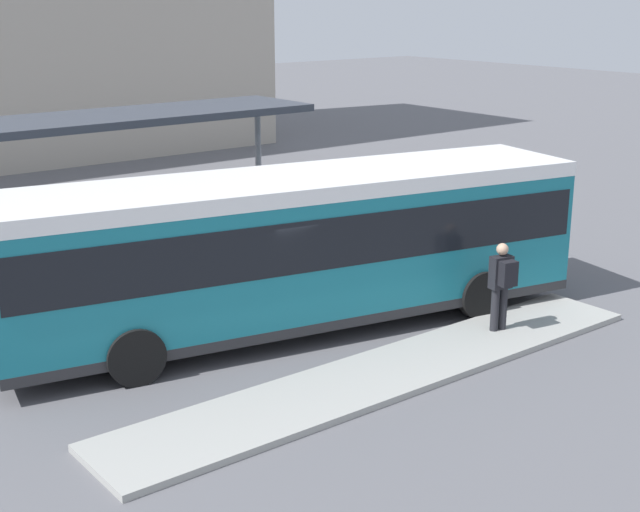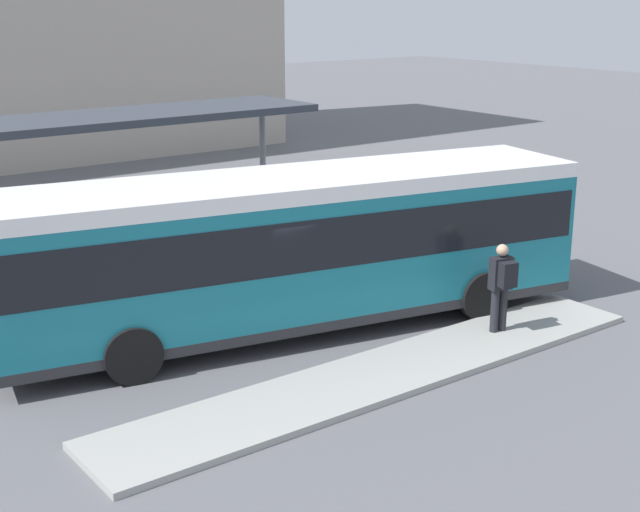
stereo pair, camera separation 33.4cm
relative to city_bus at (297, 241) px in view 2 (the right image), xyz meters
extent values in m
plane|color=#5B5B60|center=(-0.01, 0.00, -1.85)|extent=(120.00, 120.00, 0.00)
cube|color=#9E9E99|center=(-0.09, -2.93, -1.79)|extent=(11.39, 1.80, 0.12)
cube|color=#197284|center=(-0.01, 0.00, -0.09)|extent=(12.14, 4.87, 2.82)
cube|color=white|center=(-0.01, 0.00, 1.17)|extent=(12.17, 4.90, 0.30)
cube|color=black|center=(-0.01, 0.00, 0.25)|extent=(11.92, 4.85, 0.99)
cube|color=black|center=(5.79, -1.17, 0.25)|extent=(0.55, 2.33, 1.09)
cube|color=#28282B|center=(-0.01, 0.00, -1.40)|extent=(12.15, 4.88, 0.20)
cylinder|color=black|center=(3.84, 0.48, -1.33)|extent=(1.08, 0.48, 1.05)
cylinder|color=black|center=(3.35, -1.94, -1.33)|extent=(1.08, 0.48, 1.05)
cylinder|color=black|center=(-3.37, 1.94, -1.33)|extent=(1.08, 0.48, 1.05)
cylinder|color=black|center=(-3.86, -0.48, -1.33)|extent=(1.08, 0.48, 1.05)
cylinder|color=#232328|center=(2.81, -2.78, -1.29)|extent=(0.16, 0.16, 0.87)
cylinder|color=#232328|center=(3.00, -2.82, -1.29)|extent=(0.16, 0.16, 0.87)
cube|color=black|center=(2.91, -2.80, -0.53)|extent=(0.48, 0.32, 0.66)
cube|color=black|center=(2.86, -3.02, -0.50)|extent=(0.37, 0.28, 0.50)
sphere|color=tan|center=(2.91, -2.80, -0.06)|extent=(0.24, 0.24, 0.24)
torus|color=black|center=(9.20, 3.37, -1.51)|extent=(0.05, 0.70, 0.70)
torus|color=black|center=(9.19, 2.43, -1.51)|extent=(0.05, 0.70, 0.70)
cylinder|color=orange|center=(9.19, 2.90, -1.28)|extent=(0.04, 0.74, 0.04)
cylinder|color=orange|center=(9.19, 2.73, -1.34)|extent=(0.04, 0.04, 0.34)
cube|color=black|center=(9.19, 2.73, -1.17)|extent=(0.07, 0.18, 0.04)
cylinder|color=orange|center=(9.20, 3.28, -1.20)|extent=(0.48, 0.03, 0.03)
torus|color=black|center=(9.65, 3.29, -1.49)|extent=(0.05, 0.73, 0.73)
torus|color=black|center=(9.66, 4.29, -1.49)|extent=(0.05, 0.73, 0.73)
cylinder|color=red|center=(9.65, 3.79, -1.25)|extent=(0.04, 0.77, 0.04)
cylinder|color=red|center=(9.66, 3.97, -1.31)|extent=(0.04, 0.04, 0.36)
cube|color=black|center=(9.66, 3.97, -1.13)|extent=(0.07, 0.18, 0.04)
cylinder|color=red|center=(9.65, 3.39, -1.17)|extent=(0.48, 0.04, 0.03)
cube|color=#383D47|center=(-1.88, 5.82, 1.91)|extent=(11.58, 2.66, 0.18)
cylinder|color=gray|center=(3.04, 5.82, -0.01)|extent=(0.16, 0.16, 3.68)
camera|label=1|loc=(-10.17, -13.73, 4.71)|focal=50.00mm
camera|label=2|loc=(-9.91, -13.94, 4.71)|focal=50.00mm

